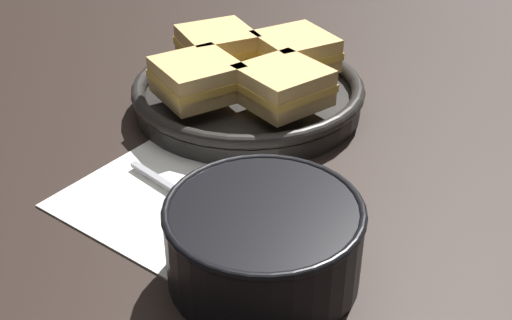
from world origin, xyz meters
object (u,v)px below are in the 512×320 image
object	(u,v)px
soup_bowl	(264,237)
sandwich_near_left	(197,79)
sandwich_near_right	(283,85)
skillet	(248,94)
sandwich_far_left	(295,52)
spoon	(195,202)
sandwich_far_right	(217,46)

from	to	relation	value
soup_bowl	sandwich_near_left	xyz separation A→B (m)	(-0.25, 0.16, 0.02)
soup_bowl	sandwich_near_right	xyz separation A→B (m)	(-0.16, 0.22, 0.02)
skillet	sandwich_far_left	world-z (taller)	sandwich_far_left
spoon	sandwich_near_right	xyz separation A→B (m)	(-0.04, 0.19, 0.06)
spoon	sandwich_near_left	xyz separation A→B (m)	(-0.13, 0.13, 0.06)
sandwich_near_left	sandwich_far_left	distance (m)	0.15
sandwich_far_right	skillet	bearing A→B (deg)	-13.46
spoon	sandwich_near_right	bearing A→B (deg)	104.07
skillet	sandwich_near_left	distance (m)	0.09
soup_bowl	sandwich_far_right	bearing A→B (deg)	140.82
soup_bowl	sandwich_far_left	xyz separation A→B (m)	(-0.22, 0.31, 0.02)
sandwich_near_right	sandwich_far_left	size ratio (longest dim) A/B	0.92
skillet	sandwich_near_left	size ratio (longest dim) A/B	2.61
spoon	sandwich_near_right	distance (m)	0.20
soup_bowl	sandwich_near_right	size ratio (longest dim) A/B	1.59
spoon	sandwich_near_left	world-z (taller)	sandwich_near_left
spoon	sandwich_far_right	bearing A→B (deg)	132.53
soup_bowl	spoon	bearing A→B (deg)	167.00
sandwich_near_right	soup_bowl	bearing A→B (deg)	-53.57
sandwich_far_left	sandwich_near_right	bearing A→B (deg)	-58.46
spoon	sandwich_near_left	distance (m)	0.19
spoon	skillet	bearing A→B (deg)	121.30
soup_bowl	sandwich_far_left	bearing A→B (deg)	125.02
soup_bowl	spoon	xyz separation A→B (m)	(-0.12, 0.03, -0.04)
spoon	skillet	distance (m)	0.24
sandwich_far_right	sandwich_near_right	bearing A→B (deg)	-13.46
sandwich_far_left	sandwich_far_right	distance (m)	0.11
soup_bowl	sandwich_far_left	size ratio (longest dim) A/B	1.47
soup_bowl	sandwich_near_left	distance (m)	0.30
spoon	sandwich_far_left	xyz separation A→B (m)	(-0.10, 0.28, 0.06)
skillet	sandwich_near_right	bearing A→B (deg)	-13.46
soup_bowl	sandwich_far_right	distance (m)	0.40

